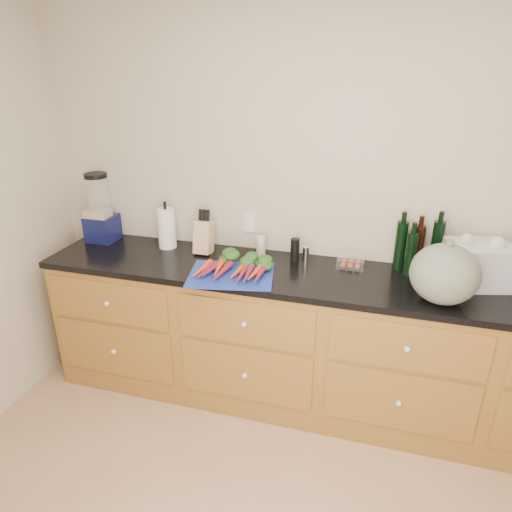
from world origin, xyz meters
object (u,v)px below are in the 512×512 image
(tomato_box, at_px, (351,261))
(paper_towel, at_px, (167,228))
(carrots, at_px, (234,267))
(cutting_board, at_px, (231,275))
(knife_block, at_px, (204,237))
(squash, at_px, (445,274))
(blender_appliance, at_px, (100,212))

(tomato_box, bearing_deg, paper_towel, -179.54)
(carrots, bearing_deg, tomato_box, 22.76)
(cutting_board, height_order, knife_block, knife_block)
(knife_block, distance_m, tomato_box, 0.96)
(squash, distance_m, paper_towel, 1.76)
(squash, height_order, blender_appliance, blender_appliance)
(carrots, xyz_separation_m, knife_block, (-0.29, 0.25, 0.07))
(squash, relative_size, knife_block, 1.63)
(squash, xyz_separation_m, tomato_box, (-0.50, 0.32, -0.12))
(knife_block, bearing_deg, paper_towel, 175.87)
(paper_towel, distance_m, tomato_box, 1.24)
(cutting_board, bearing_deg, squash, 0.53)
(carrots, bearing_deg, paper_towel, 154.46)
(paper_towel, bearing_deg, squash, -10.09)
(squash, distance_m, blender_appliance, 2.26)
(cutting_board, xyz_separation_m, tomato_box, (0.67, 0.33, 0.03))
(carrots, distance_m, paper_towel, 0.64)
(cutting_board, height_order, blender_appliance, blender_appliance)
(carrots, relative_size, tomato_box, 2.64)
(blender_appliance, relative_size, paper_towel, 1.77)
(carrots, xyz_separation_m, blender_appliance, (-1.07, 0.27, 0.17))
(squash, xyz_separation_m, blender_appliance, (-2.24, 0.31, 0.05))
(knife_block, bearing_deg, tomato_box, 1.79)
(knife_block, height_order, tomato_box, knife_block)
(squash, bearing_deg, knife_block, 168.80)
(squash, distance_m, tomato_box, 0.60)
(carrots, relative_size, knife_block, 1.98)
(cutting_board, height_order, carrots, carrots)
(blender_appliance, bearing_deg, paper_towel, 0.30)
(knife_block, bearing_deg, squash, -11.20)
(carrots, bearing_deg, knife_block, 139.14)
(paper_towel, xyz_separation_m, tomato_box, (1.24, 0.01, -0.10))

